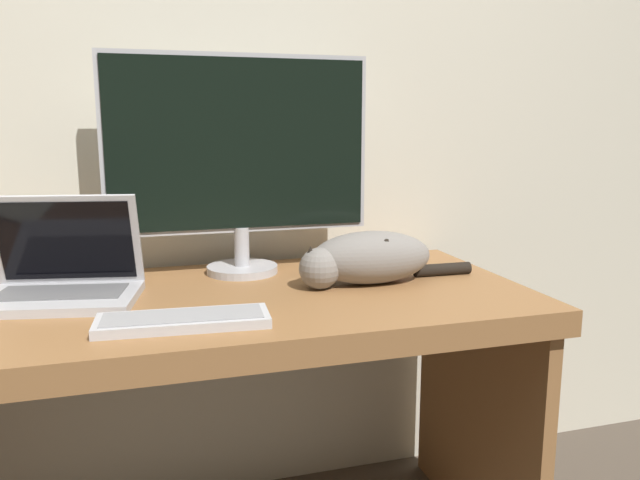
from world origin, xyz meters
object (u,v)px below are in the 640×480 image
Objects in this scene: external_keyboard at (183,320)px; cat at (366,257)px; laptop at (62,280)px; monitor at (239,155)px.

external_keyboard is 0.51m from cat.
external_keyboard is at bearing -36.13° from laptop.
external_keyboard is (0.25, -0.26, -0.04)m from laptop.
monitor reaches higher than laptop.
cat is at bearing 28.09° from external_keyboard.
monitor is 0.54m from external_keyboard.
external_keyboard is 0.73× the size of cat.
monitor is at bearing 145.09° from cat.
cat is at bearing -36.29° from monitor.
laptop is (-0.44, -0.14, -0.27)m from monitor.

